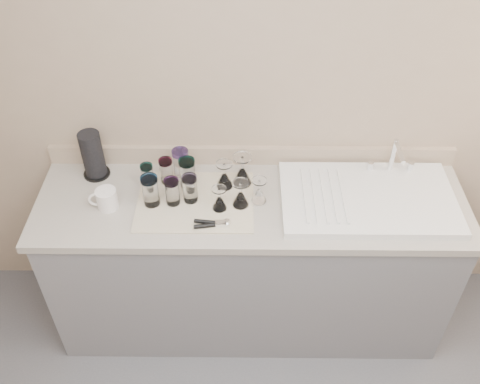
{
  "coord_description": "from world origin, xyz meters",
  "views": [
    {
      "loc": [
        -0.04,
        -0.66,
        2.64
      ],
      "look_at": [
        -0.06,
        1.15,
        1.0
      ],
      "focal_mm": 40.0,
      "sensor_mm": 36.0,
      "label": 1
    }
  ],
  "objects_px": {
    "goblet_extra": "(259,194)",
    "tumbler_purple": "(187,173)",
    "tumbler_extra": "(181,164)",
    "goblet_back_right": "(242,174)",
    "tumbler_blue": "(172,191)",
    "tumbler_teal": "(147,175)",
    "tumbler_cyan": "(166,171)",
    "can_opener": "(212,224)",
    "goblet_back_left": "(224,179)",
    "sink_unit": "(368,198)",
    "tumbler_magenta": "(150,190)",
    "goblet_front_right": "(241,197)",
    "white_mug": "(106,199)",
    "tumbler_lavender": "(190,188)",
    "goblet_front_left": "(219,202)",
    "paper_towel_roll": "(93,155)"
  },
  "relations": [
    {
      "from": "tumbler_blue",
      "to": "can_opener",
      "type": "bearing_deg",
      "value": -38.6
    },
    {
      "from": "tumbler_lavender",
      "to": "goblet_back_left",
      "type": "bearing_deg",
      "value": 32.46
    },
    {
      "from": "goblet_back_left",
      "to": "tumbler_teal",
      "type": "bearing_deg",
      "value": 179.43
    },
    {
      "from": "goblet_extra",
      "to": "white_mug",
      "type": "xyz_separation_m",
      "value": [
        -0.71,
        -0.04,
        -0.0
      ]
    },
    {
      "from": "sink_unit",
      "to": "tumbler_purple",
      "type": "bearing_deg",
      "value": 173.69
    },
    {
      "from": "tumbler_extra",
      "to": "goblet_extra",
      "type": "bearing_deg",
      "value": -24.12
    },
    {
      "from": "tumbler_lavender",
      "to": "tumbler_blue",
      "type": "bearing_deg",
      "value": -166.28
    },
    {
      "from": "tumbler_teal",
      "to": "goblet_extra",
      "type": "bearing_deg",
      "value": -11.0
    },
    {
      "from": "tumbler_purple",
      "to": "goblet_extra",
      "type": "height_order",
      "value": "tumbler_purple"
    },
    {
      "from": "tumbler_extra",
      "to": "goblet_back_right",
      "type": "bearing_deg",
      "value": -8.53
    },
    {
      "from": "tumbler_teal",
      "to": "tumbler_extra",
      "type": "distance_m",
      "value": 0.17
    },
    {
      "from": "sink_unit",
      "to": "tumbler_cyan",
      "type": "height_order",
      "value": "sink_unit"
    },
    {
      "from": "goblet_back_left",
      "to": "goblet_front_left",
      "type": "bearing_deg",
      "value": -96.64
    },
    {
      "from": "tumbler_cyan",
      "to": "can_opener",
      "type": "distance_m",
      "value": 0.39
    },
    {
      "from": "tumbler_purple",
      "to": "goblet_back_right",
      "type": "distance_m",
      "value": 0.26
    },
    {
      "from": "tumbler_purple",
      "to": "tumbler_extra",
      "type": "bearing_deg",
      "value": 119.28
    },
    {
      "from": "can_opener",
      "to": "tumbler_teal",
      "type": "bearing_deg",
      "value": 139.61
    },
    {
      "from": "goblet_extra",
      "to": "paper_towel_roll",
      "type": "height_order",
      "value": "paper_towel_roll"
    },
    {
      "from": "goblet_back_left",
      "to": "goblet_extra",
      "type": "distance_m",
      "value": 0.19
    },
    {
      "from": "goblet_back_right",
      "to": "paper_towel_roll",
      "type": "bearing_deg",
      "value": 174.7
    },
    {
      "from": "tumbler_blue",
      "to": "goblet_front_right",
      "type": "bearing_deg",
      "value": -1.97
    },
    {
      "from": "tumbler_lavender",
      "to": "can_opener",
      "type": "bearing_deg",
      "value": -57.77
    },
    {
      "from": "tumbler_purple",
      "to": "goblet_front_left",
      "type": "distance_m",
      "value": 0.23
    },
    {
      "from": "tumbler_blue",
      "to": "goblet_back_right",
      "type": "distance_m",
      "value": 0.35
    },
    {
      "from": "goblet_extra",
      "to": "tumbler_purple",
      "type": "bearing_deg",
      "value": 163.17
    },
    {
      "from": "tumbler_teal",
      "to": "tumbler_magenta",
      "type": "height_order",
      "value": "tumbler_magenta"
    },
    {
      "from": "tumbler_cyan",
      "to": "paper_towel_roll",
      "type": "relative_size",
      "value": 0.54
    },
    {
      "from": "tumbler_teal",
      "to": "goblet_front_left",
      "type": "relative_size",
      "value": 1.01
    },
    {
      "from": "sink_unit",
      "to": "goblet_back_left",
      "type": "height_order",
      "value": "sink_unit"
    },
    {
      "from": "tumbler_teal",
      "to": "tumbler_extra",
      "type": "xyz_separation_m",
      "value": [
        0.16,
        0.07,
        0.02
      ]
    },
    {
      "from": "goblet_back_right",
      "to": "white_mug",
      "type": "bearing_deg",
      "value": -165.01
    },
    {
      "from": "tumbler_magenta",
      "to": "tumbler_blue",
      "type": "xyz_separation_m",
      "value": [
        0.1,
        0.01,
        -0.01
      ]
    },
    {
      "from": "paper_towel_roll",
      "to": "goblet_back_left",
      "type": "bearing_deg",
      "value": -8.13
    },
    {
      "from": "tumbler_blue",
      "to": "tumbler_lavender",
      "type": "xyz_separation_m",
      "value": [
        0.08,
        0.02,
        0.0
      ]
    },
    {
      "from": "goblet_front_right",
      "to": "goblet_back_right",
      "type": "bearing_deg",
      "value": 87.57
    },
    {
      "from": "tumbler_teal",
      "to": "goblet_extra",
      "type": "height_order",
      "value": "goblet_extra"
    },
    {
      "from": "tumbler_blue",
      "to": "goblet_back_left",
      "type": "height_order",
      "value": "goblet_back_left"
    },
    {
      "from": "tumbler_extra",
      "to": "goblet_front_left",
      "type": "relative_size",
      "value": 1.32
    },
    {
      "from": "tumbler_cyan",
      "to": "goblet_back_right",
      "type": "distance_m",
      "value": 0.37
    },
    {
      "from": "tumbler_lavender",
      "to": "goblet_front_left",
      "type": "distance_m",
      "value": 0.15
    },
    {
      "from": "goblet_front_right",
      "to": "white_mug",
      "type": "relative_size",
      "value": 0.97
    },
    {
      "from": "goblet_front_right",
      "to": "white_mug",
      "type": "height_order",
      "value": "goblet_front_right"
    },
    {
      "from": "tumbler_cyan",
      "to": "goblet_back_left",
      "type": "height_order",
      "value": "goblet_back_left"
    },
    {
      "from": "goblet_front_left",
      "to": "white_mug",
      "type": "bearing_deg",
      "value": 178.8
    },
    {
      "from": "tumbler_lavender",
      "to": "paper_towel_roll",
      "type": "xyz_separation_m",
      "value": [
        -0.49,
        0.19,
        0.04
      ]
    },
    {
      "from": "tumbler_magenta",
      "to": "goblet_back_right",
      "type": "relative_size",
      "value": 0.97
    },
    {
      "from": "tumbler_extra",
      "to": "white_mug",
      "type": "height_order",
      "value": "tumbler_extra"
    },
    {
      "from": "goblet_front_left",
      "to": "can_opener",
      "type": "distance_m",
      "value": 0.12
    },
    {
      "from": "tumbler_cyan",
      "to": "tumbler_blue",
      "type": "distance_m",
      "value": 0.16
    },
    {
      "from": "sink_unit",
      "to": "tumbler_teal",
      "type": "xyz_separation_m",
      "value": [
        -1.06,
        0.1,
        0.05
      ]
    }
  ]
}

